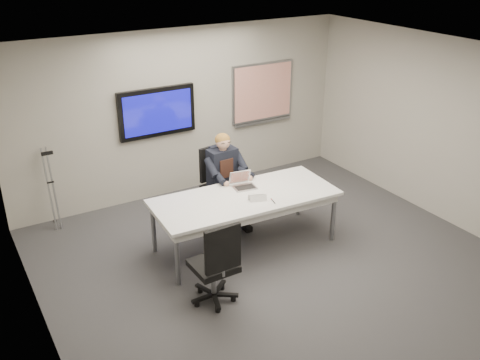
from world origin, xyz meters
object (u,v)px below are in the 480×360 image
conference_table (245,202)px  office_chair_far (220,196)px  seated_person (228,189)px  office_chair_near (216,278)px  laptop (243,183)px

conference_table → office_chair_far: (0.13, 0.99, -0.35)m
office_chair_far → seated_person: size_ratio=0.80×
office_chair_far → seated_person: seated_person is taller
seated_person → conference_table: bearing=-103.7°
office_chair_near → seated_person: bearing=-125.0°
conference_table → office_chair_far: size_ratio=2.33×
office_chair_near → seated_person: size_ratio=0.80×
office_chair_far → office_chair_near: size_ratio=1.00×
conference_table → office_chair_far: bearing=85.6°
conference_table → office_chair_near: bearing=-133.0°
conference_table → seated_person: size_ratio=1.86×
conference_table → office_chair_near: size_ratio=2.33×
office_chair_near → seated_person: (1.13, 1.67, 0.22)m
office_chair_far → laptop: 0.87m
office_chair_far → laptop: (-0.00, -0.71, 0.50)m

